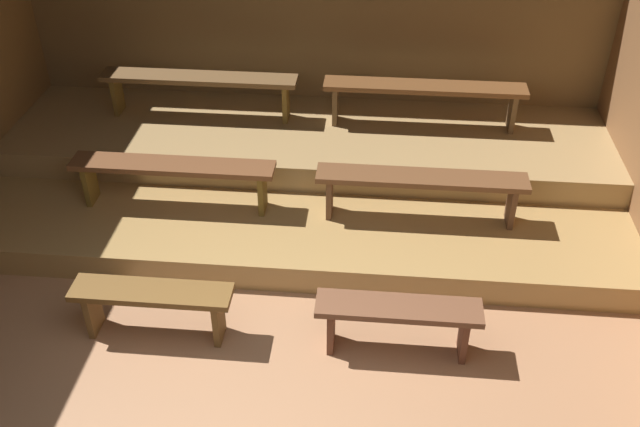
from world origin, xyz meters
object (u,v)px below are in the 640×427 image
Objects in this scene: bench_floor_left at (153,300)px; bench_middle_left at (199,83)px; bench_lower_right at (421,184)px; bench_floor_right at (398,316)px; bench_lower_left at (173,171)px; bench_middle_right at (424,92)px.

bench_middle_left is at bearing 94.63° from bench_floor_left.
bench_middle_left reaches higher than bench_lower_right.
bench_floor_right is 0.67× the size of bench_lower_left.
bench_lower_left is 1.00× the size of bench_lower_right.
bench_middle_left reaches higher than bench_lower_left.
bench_lower_left is at bearing -150.19° from bench_middle_right.
bench_middle_left is 1.00× the size of bench_middle_right.
bench_middle_left is (-0.22, 2.75, 0.55)m from bench_floor_left.
bench_lower_left is (-0.18, 1.43, 0.28)m from bench_floor_left.
bench_lower_right is at bearing 34.34° from bench_floor_left.
bench_lower_right is 2.68m from bench_middle_left.
bench_lower_left is at bearing 145.66° from bench_floor_right.
bench_lower_left is (-2.09, 1.43, 0.28)m from bench_floor_right.
bench_lower_right is (0.18, 1.43, 0.28)m from bench_floor_right.
bench_lower_left is at bearing -88.27° from bench_middle_left.
bench_lower_left is 0.91× the size of bench_middle_left.
bench_floor_left is at bearing -145.66° from bench_lower_right.
bench_lower_left and bench_lower_right have the same top height.
bench_lower_left is 1.35m from bench_middle_left.
bench_middle_left is at bearing 91.73° from bench_lower_left.
bench_floor_left is 0.61× the size of bench_middle_right.
bench_floor_left is at bearing -127.73° from bench_middle_right.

